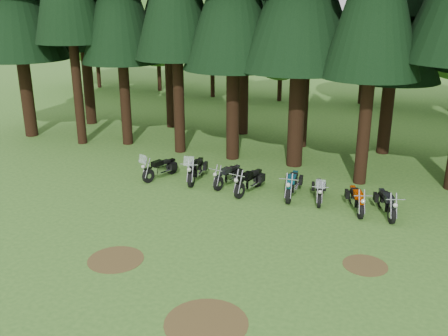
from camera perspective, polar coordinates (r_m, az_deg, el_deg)
The scene contains 17 objects.
ground at distance 16.92m, azimuth 0.17°, elevation -9.12°, with size 120.00×120.00×0.00m, color #386824.
decid_0 at distance 47.92m, azimuth -14.40°, elevation 15.83°, with size 8.00×7.78×10.00m.
decid_1 at distance 45.14m, azimuth -7.39°, elevation 16.01°, with size 7.91×7.69×9.88m.
decid_2 at distance 41.94m, azimuth -1.07°, elevation 14.75°, with size 6.72×6.53×8.40m.
decid_3 at distance 40.51m, azimuth 6.87°, elevation 13.85°, with size 6.12×5.95×7.65m.
decid_4 at distance 40.62m, azimuth 16.15°, elevation 13.08°, with size 5.93×5.76×7.41m.
dirt_patch_0 at distance 16.60m, azimuth -12.26°, elevation -10.17°, with size 1.80×1.80×0.01m, color #4C3D1E.
dirt_patch_1 at distance 16.51m, azimuth 15.83°, elevation -10.64°, with size 1.40×1.40×0.01m, color #4C3D1E.
dirt_patch_2 at distance 13.45m, azimuth -2.05°, elevation -17.28°, with size 2.20×2.20×0.01m, color #4C3D1E.
motorcycle_0 at distance 23.23m, azimuth -7.32°, elevation -0.09°, with size 0.93×2.17×1.39m.
motorcycle_1 at distance 22.74m, azimuth -3.24°, elevation -0.26°, with size 0.69×2.42×1.52m.
motorcycle_2 at distance 22.17m, azimuth 0.44°, elevation -0.93°, with size 0.58×2.09×0.86m.
motorcycle_3 at distance 21.41m, azimuth 2.90°, elevation -1.58°, with size 0.59×2.27×0.93m.
motorcycle_4 at distance 21.15m, azimuth 7.78°, elevation -1.95°, with size 0.42×2.37×0.96m.
motorcycle_5 at distance 20.84m, azimuth 10.81°, elevation -2.63°, with size 0.66×2.03×1.28m.
motorcycle_6 at distance 20.23m, azimuth 14.89°, elevation -3.57°, with size 0.82×2.06×0.87m.
motorcycle_7 at distance 20.17m, azimuth 18.08°, elevation -3.92°, with size 0.84×2.12×0.89m.
Camera 1 is at (5.34, -13.97, 7.93)m, focal length 40.00 mm.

